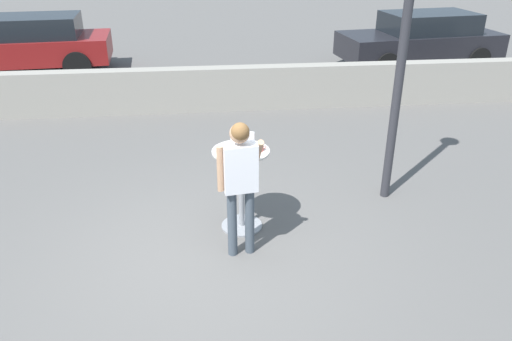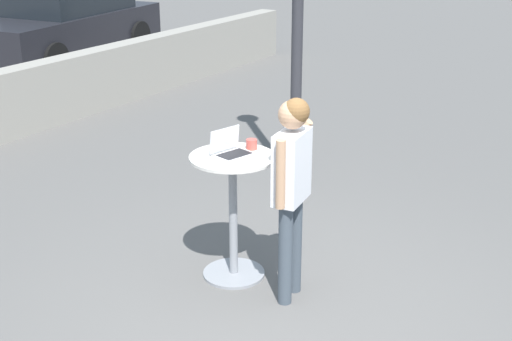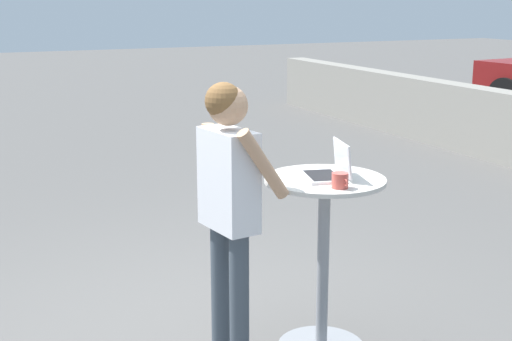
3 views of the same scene
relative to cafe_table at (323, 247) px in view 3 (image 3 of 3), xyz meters
The scene contains 5 objects.
ground_plane 1.02m from the cafe_table, 124.66° to the right, with size 50.00×50.00×0.00m, color #5B5956.
cafe_table is the anchor object (origin of this frame).
laptop 0.47m from the cafe_table, 65.21° to the left, with size 0.34×0.30×0.21m.
coffee_mug 0.51m from the cafe_table, ahead, with size 0.12×0.09×0.08m.
standing_person 0.69m from the cafe_table, 95.45° to the right, with size 0.52×0.40×1.64m.
Camera 3 is at (3.85, -1.37, 2.07)m, focal length 50.00 mm.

